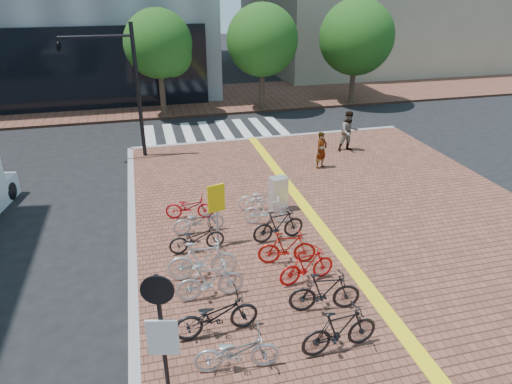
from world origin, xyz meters
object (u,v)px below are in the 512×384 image
object	(u,v)px
notice_sign	(162,329)
bike_11	(278,225)
bike_6	(189,207)
bike_1	(216,315)
bike_12	(267,210)
bike_4	(197,238)
bike_3	(202,260)
bike_2	(210,281)
pedestrian_a	(321,150)
traffic_light_pole	(102,68)
bike_9	(307,266)
bike_0	(237,351)
pedestrian_b	(349,131)
bike_7	(340,330)
bike_10	(287,248)
utility_box	(278,194)
bike_8	(325,292)
yellow_sign	(217,204)
bike_5	(199,220)
bike_13	(261,198)

from	to	relation	value
notice_sign	bike_11	bearing A→B (deg)	55.06
bike_6	bike_1	bearing A→B (deg)	-168.68
bike_12	bike_4	bearing A→B (deg)	123.11
bike_3	bike_11	size ratio (longest dim) A/B	1.12
bike_2	pedestrian_a	size ratio (longest dim) A/B	1.10
bike_1	bike_6	world-z (taller)	bike_1
bike_12	traffic_light_pole	world-z (taller)	traffic_light_pole
bike_6	bike_9	xyz separation A→B (m)	(2.60, -4.33, 0.06)
bike_0	bike_2	distance (m)	2.45
pedestrian_b	bike_0	bearing A→B (deg)	-123.54
bike_9	pedestrian_a	size ratio (longest dim) A/B	1.03
bike_2	bike_7	size ratio (longest dim) A/B	0.96
pedestrian_b	notice_sign	bearing A→B (deg)	-126.62
bike_10	traffic_light_pole	distance (m)	11.62
utility_box	traffic_light_pole	size ratio (longest dim) A/B	0.21
bike_0	bike_7	size ratio (longest dim) A/B	0.98
bike_0	bike_10	xyz separation A→B (m)	(2.20, 3.46, 0.03)
bike_7	bike_11	world-z (taller)	bike_7
bike_0	bike_2	bearing A→B (deg)	9.58
bike_8	yellow_sign	bearing A→B (deg)	36.38
bike_2	bike_4	distance (m)	2.29
bike_1	traffic_light_pole	bearing A→B (deg)	7.07
bike_0	bike_5	bearing A→B (deg)	5.68
bike_6	bike_2	bearing A→B (deg)	-168.10
bike_1	yellow_sign	bearing A→B (deg)	-15.12
bike_4	bike_9	distance (m)	3.45
bike_5	utility_box	xyz separation A→B (m)	(2.89, 0.86, 0.18)
bike_13	yellow_sign	distance (m)	2.84
yellow_sign	bike_3	bearing A→B (deg)	-113.26
pedestrian_a	bike_13	bearing A→B (deg)	-163.72
bike_8	utility_box	size ratio (longest dim) A/B	1.43
bike_3	bike_0	bearing A→B (deg)	-172.64
bike_2	bike_3	distance (m)	0.89
bike_2	bike_3	world-z (taller)	bike_3
bike_4	bike_6	world-z (taller)	bike_4
bike_4	pedestrian_b	xyz separation A→B (m)	(8.02, 6.91, 0.50)
bike_4	bike_11	size ratio (longest dim) A/B	0.98
bike_1	bike_3	distance (m)	2.18
bike_0	yellow_sign	distance (m)	5.07
bike_5	yellow_sign	world-z (taller)	yellow_sign
bike_10	bike_13	distance (m)	3.42
bike_1	bike_9	size ratio (longest dim) A/B	1.21
bike_8	bike_4	bearing A→B (deg)	45.77
bike_8	bike_3	bearing A→B (deg)	60.96
notice_sign	bike_0	bearing A→B (deg)	24.28
bike_1	bike_13	world-z (taller)	bike_1
bike_9	bike_5	bearing A→B (deg)	27.16
bike_1	notice_sign	xyz separation A→B (m)	(-1.21, -1.79, 1.42)
bike_1	pedestrian_a	bearing A→B (deg)	-39.03
bike_3	traffic_light_pole	world-z (taller)	traffic_light_pole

